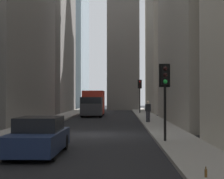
% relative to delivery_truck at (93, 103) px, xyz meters
% --- Properties ---
extents(ground_plane, '(135.00, 135.00, 0.00)m').
position_rel_delivery_truck_xyz_m(ground_plane, '(-19.33, -1.40, -1.46)').
color(ground_plane, black).
extents(sidewalk_right, '(90.00, 2.20, 0.14)m').
position_rel_delivery_truck_xyz_m(sidewalk_right, '(-19.33, 3.10, -1.39)').
color(sidewalk_right, gray).
rests_on(sidewalk_right, ground_plane).
extents(sidewalk_left, '(90.00, 2.20, 0.14)m').
position_rel_delivery_truck_xyz_m(sidewalk_left, '(-19.33, -5.90, -1.39)').
color(sidewalk_left, gray).
rests_on(sidewalk_left, ground_plane).
extents(building_left_far, '(15.59, 10.50, 31.07)m').
position_rel_delivery_truck_xyz_m(building_left_far, '(11.05, -11.99, 14.09)').
color(building_left_far, '#A8A091').
rests_on(building_left_far, ground_plane).
extents(building_right_far, '(14.54, 10.00, 23.45)m').
position_rel_delivery_truck_xyz_m(building_right_far, '(10.44, 9.20, 10.27)').
color(building_right_far, gray).
rests_on(building_right_far, ground_plane).
extents(church_spire, '(5.75, 5.75, 31.01)m').
position_rel_delivery_truck_xyz_m(church_spire, '(20.31, -3.42, 14.77)').
color(church_spire, gray).
rests_on(church_spire, ground_plane).
extents(delivery_truck, '(6.46, 2.25, 2.84)m').
position_rel_delivery_truck_xyz_m(delivery_truck, '(0.00, 0.00, 0.00)').
color(delivery_truck, red).
rests_on(delivery_truck, ground_plane).
extents(sedan_navy, '(4.30, 1.78, 1.42)m').
position_rel_delivery_truck_xyz_m(sedan_navy, '(-26.81, -0.00, -0.80)').
color(sedan_navy, navy).
rests_on(sedan_navy, ground_plane).
extents(traffic_light_foreground, '(0.43, 0.52, 3.60)m').
position_rel_delivery_truck_xyz_m(traffic_light_foreground, '(-23.56, -5.18, 1.32)').
color(traffic_light_foreground, black).
rests_on(traffic_light_foreground, sidewalk_left).
extents(traffic_light_midblock, '(0.43, 0.52, 4.17)m').
position_rel_delivery_truck_xyz_m(traffic_light_midblock, '(5.42, -5.46, 1.75)').
color(traffic_light_midblock, black).
rests_on(traffic_light_midblock, sidewalk_left).
extents(pedestrian, '(0.26, 0.44, 1.72)m').
position_rel_delivery_truck_xyz_m(pedestrian, '(-11.08, -5.29, -0.38)').
color(pedestrian, '#33333D').
rests_on(pedestrian, sidewalk_left).
extents(discarded_bottle, '(0.07, 0.07, 0.27)m').
position_rel_delivery_truck_xyz_m(discarded_bottle, '(-31.21, -5.30, -1.21)').
color(discarded_bottle, brown).
rests_on(discarded_bottle, sidewalk_left).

